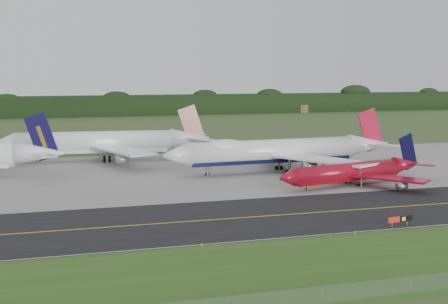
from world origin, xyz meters
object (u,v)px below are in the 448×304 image
jet_red_737 (355,172)px  jet_star_tail (106,143)px  taxiway_sign (400,219)px  jet_ba_747 (280,151)px

jet_red_737 → jet_star_tail: 78.57m
jet_star_tail → jet_red_737: bearing=-47.4°
jet_red_737 → taxiway_sign: 40.18m
jet_ba_747 → jet_star_tail: jet_star_tail is taller
jet_ba_747 → taxiway_sign: bearing=-91.5°
taxiway_sign → jet_star_tail: bearing=113.3°
jet_red_737 → jet_ba_747: bearing=113.2°
jet_red_737 → jet_star_tail: jet_star_tail is taller
jet_ba_747 → jet_star_tail: size_ratio=1.04×
jet_star_tail → taxiway_sign: bearing=-66.7°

